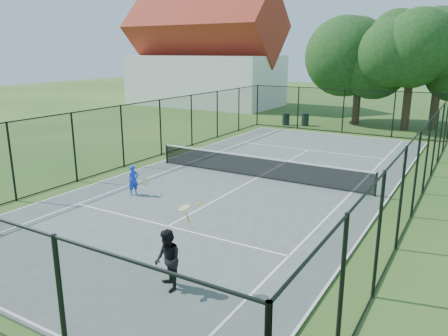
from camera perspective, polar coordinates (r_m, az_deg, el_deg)
The scene contains 12 objects.
ground at distance 19.23m, azimuth 4.42°, elevation -1.44°, with size 120.00×120.00×0.00m, color #27501B.
tennis_court at distance 19.23m, azimuth 4.42°, elevation -1.35°, with size 11.00×24.00×0.06m, color #4C5955.
tennis_net at distance 19.08m, azimuth 4.45°, elevation 0.23°, with size 10.08×0.08×0.95m.
fence at distance 18.86m, azimuth 4.51°, elevation 2.94°, with size 13.10×26.10×3.00m.
tree_near_left at distance 35.05m, azimuth 17.38°, elevation 13.93°, with size 6.44×6.44×8.40m.
tree_near_mid at distance 33.41m, azimuth 23.28°, elevation 12.65°, with size 5.89×5.89×7.70m.
tree_near_right at distance 34.30m, azimuth 26.36°, elevation 12.02°, with size 5.18×5.18×7.15m.
building at distance 46.02m, azimuth -2.50°, elevation 14.38°, with size 15.30×8.15×11.87m.
trash_bin_left at distance 33.59m, azimuth 8.09°, elevation 6.36°, with size 0.58×0.58×0.91m.
trash_bin_right at distance 33.50m, azimuth 10.55°, elevation 6.25°, with size 0.58×0.58×0.92m.
player_blue at distance 17.11m, azimuth -11.72°, elevation -1.58°, with size 0.79×0.49×1.16m.
player_black at distance 10.32m, azimuth -7.38°, elevation -11.85°, with size 0.96×1.07×2.04m.
Camera 1 is at (8.09, -16.58, 5.44)m, focal length 35.00 mm.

